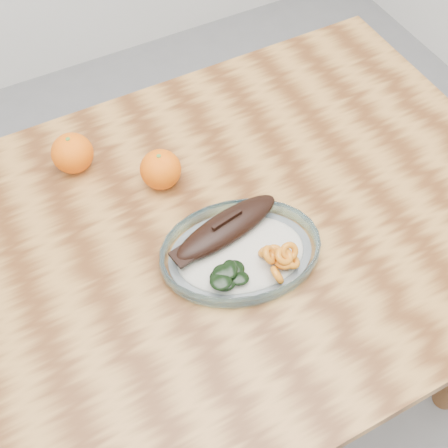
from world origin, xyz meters
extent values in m
plane|color=slate|center=(0.00, 0.00, 0.00)|extent=(3.00, 3.00, 0.00)
cube|color=#5A3115|center=(0.00, 0.00, 0.73)|extent=(1.20, 0.80, 0.04)
cylinder|color=brown|center=(0.54, 0.34, 0.35)|extent=(0.06, 0.06, 0.71)
ellipsoid|color=white|center=(0.02, -0.07, 0.76)|extent=(0.56, 0.46, 0.01)
torus|color=#8EC5DB|center=(0.02, -0.07, 0.77)|extent=(0.60, 0.60, 0.03)
ellipsoid|color=silver|center=(0.02, -0.07, 0.77)|extent=(0.50, 0.40, 0.02)
ellipsoid|color=black|center=(0.02, -0.02, 0.80)|extent=(0.22, 0.10, 0.04)
ellipsoid|color=black|center=(0.02, -0.02, 0.79)|extent=(0.18, 0.08, 0.02)
cube|color=black|center=(-0.07, -0.04, 0.80)|extent=(0.04, 0.04, 0.01)
cube|color=black|center=(0.02, -0.02, 0.81)|extent=(0.06, 0.02, 0.02)
torus|color=#CF640F|center=(0.07, -0.12, 0.79)|extent=(0.04, 0.04, 0.03)
torus|color=#CF640F|center=(0.05, -0.14, 0.79)|extent=(0.03, 0.04, 0.04)
torus|color=#CF640F|center=(0.07, -0.10, 0.79)|extent=(0.04, 0.04, 0.03)
torus|color=#CF640F|center=(0.09, -0.13, 0.79)|extent=(0.04, 0.04, 0.03)
torus|color=#CF640F|center=(0.06, -0.09, 0.79)|extent=(0.04, 0.03, 0.03)
torus|color=#CF640F|center=(0.07, -0.12, 0.81)|extent=(0.05, 0.05, 0.03)
torus|color=#CF640F|center=(0.05, -0.11, 0.81)|extent=(0.04, 0.05, 0.04)
torus|color=#CF640F|center=(0.09, -0.12, 0.81)|extent=(0.04, 0.04, 0.04)
ellipsoid|color=black|center=(-0.03, -0.11, 0.79)|extent=(0.05, 0.05, 0.01)
ellipsoid|color=black|center=(-0.03, -0.10, 0.79)|extent=(0.05, 0.05, 0.01)
ellipsoid|color=black|center=(-0.01, -0.11, 0.79)|extent=(0.05, 0.04, 0.01)
ellipsoid|color=black|center=(0.00, -0.09, 0.79)|extent=(0.04, 0.04, 0.01)
ellipsoid|color=black|center=(-0.02, -0.10, 0.80)|extent=(0.04, 0.04, 0.01)
ellipsoid|color=black|center=(-0.01, -0.10, 0.80)|extent=(0.04, 0.04, 0.01)
ellipsoid|color=black|center=(-0.04, -0.11, 0.80)|extent=(0.04, 0.04, 0.01)
sphere|color=#FF5105|center=(-0.16, 0.26, 0.79)|extent=(0.08, 0.08, 0.08)
sphere|color=#FF5105|center=(-0.03, 0.14, 0.79)|extent=(0.08, 0.08, 0.08)
camera|label=1|loc=(-0.23, -0.50, 1.56)|focal=45.00mm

